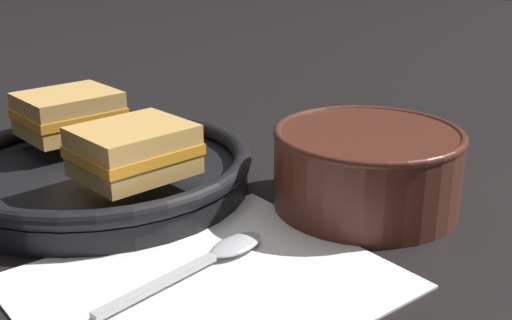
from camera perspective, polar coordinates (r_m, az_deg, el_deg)
ground_plane at (r=0.58m, az=-0.46°, el=-6.13°), size 4.00×4.00×0.00m
napkin at (r=0.50m, az=-4.38°, el=-10.76°), size 0.29×0.26×0.00m
soup_bowl at (r=0.62m, az=9.82°, el=-0.35°), size 0.18×0.18×0.08m
spoon at (r=0.52m, az=-3.54°, el=-8.39°), size 0.17×0.03×0.01m
skillet at (r=0.68m, az=-13.54°, el=-0.94°), size 0.31×0.31×0.04m
sandwich_near_left at (r=0.59m, az=-10.83°, el=0.85°), size 0.10×0.09×0.05m
sandwich_near_right at (r=0.73m, az=-16.30°, el=4.02°), size 0.11×0.09×0.05m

